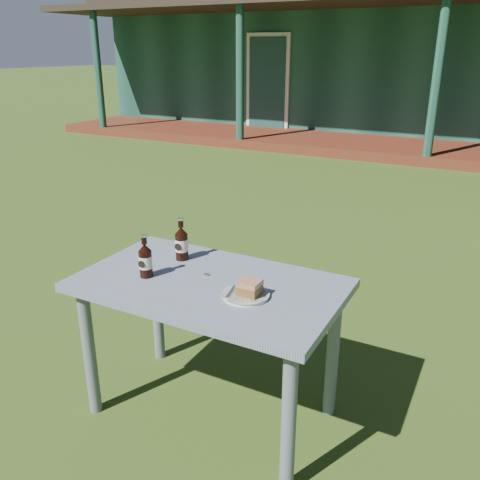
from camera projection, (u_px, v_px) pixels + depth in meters
The scene contains 9 objects.
ground at pixel (320, 287), 3.88m from camera, with size 80.00×80.00×0.00m, color #334916.
pavilion at pixel (470, 53), 11.06m from camera, with size 15.80×8.30×3.45m.
cafe_table at pixel (209, 301), 2.34m from camera, with size 1.20×0.70×0.72m.
plate at pixel (246, 295), 2.16m from camera, with size 0.20×0.20×0.01m.
cake_slice at pixel (249, 287), 2.14m from camera, with size 0.09×0.09×0.06m.
fork at pixel (231, 291), 2.18m from camera, with size 0.01×0.14×0.00m, color silver.
cola_bottle_near at pixel (181, 243), 2.51m from camera, with size 0.06×0.07×0.22m.
cola_bottle_far at pixel (145, 260), 2.32m from camera, with size 0.06×0.06×0.21m.
bottle_cap at pixel (206, 275), 2.36m from camera, with size 0.03×0.03×0.01m, color silver.
Camera 1 is at (1.11, -3.38, 1.71)m, focal length 38.00 mm.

